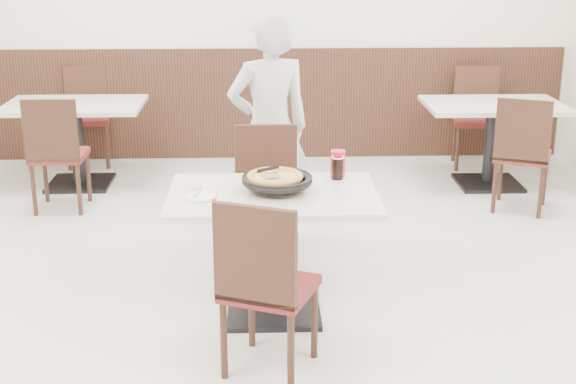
{
  "coord_description": "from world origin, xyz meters",
  "views": [
    {
      "loc": [
        -0.07,
        -4.4,
        2.16
      ],
      "look_at": [
        0.08,
        -0.3,
        0.84
      ],
      "focal_mm": 50.0,
      "sensor_mm": 36.0,
      "label": 1
    }
  ],
  "objects_px": {
    "chair_near": "(270,284)",
    "diner_person": "(269,130)",
    "bg_table_left": "(77,145)",
    "bg_chair_right_far": "(476,119)",
    "main_table": "(273,253)",
    "pizza_pan": "(277,184)",
    "bg_chair_left_near": "(59,153)",
    "pizza": "(275,180)",
    "side_plate": "(201,197)",
    "cola_glass": "(338,169)",
    "chair_far": "(266,201)",
    "red_cup": "(338,163)",
    "bg_table_right": "(491,144)",
    "bg_chair_left_far": "(87,117)",
    "bg_chair_right_near": "(523,153)"
  },
  "relations": [
    {
      "from": "chair_near",
      "to": "diner_person",
      "type": "xyz_separation_m",
      "value": [
        0.02,
        1.85,
        0.36
      ]
    },
    {
      "from": "bg_table_left",
      "to": "bg_chair_right_far",
      "type": "height_order",
      "value": "bg_chair_right_far"
    },
    {
      "from": "main_table",
      "to": "chair_near",
      "type": "bearing_deg",
      "value": -92.54
    },
    {
      "from": "pizza_pan",
      "to": "bg_chair_left_near",
      "type": "relative_size",
      "value": 0.38
    },
    {
      "from": "pizza",
      "to": "bg_chair_left_near",
      "type": "xyz_separation_m",
      "value": [
        -1.72,
        1.92,
        -0.34
      ]
    },
    {
      "from": "side_plate",
      "to": "cola_glass",
      "type": "relative_size",
      "value": 1.34
    },
    {
      "from": "chair_far",
      "to": "pizza_pan",
      "type": "distance_m",
      "value": 0.72
    },
    {
      "from": "red_cup",
      "to": "bg_table_right",
      "type": "distance_m",
      "value": 2.73
    },
    {
      "from": "bg_table_left",
      "to": "bg_chair_left_near",
      "type": "xyz_separation_m",
      "value": [
        -0.0,
        -0.65,
        0.1
      ]
    },
    {
      "from": "chair_far",
      "to": "bg_table_left",
      "type": "bearing_deg",
      "value": -49.21
    },
    {
      "from": "bg_chair_left_far",
      "to": "red_cup",
      "type": "bearing_deg",
      "value": 118.36
    },
    {
      "from": "red_cup",
      "to": "pizza",
      "type": "bearing_deg",
      "value": -146.25
    },
    {
      "from": "bg_table_left",
      "to": "bg_chair_left_near",
      "type": "height_order",
      "value": "bg_chair_left_near"
    },
    {
      "from": "cola_glass",
      "to": "bg_chair_right_near",
      "type": "xyz_separation_m",
      "value": [
        1.66,
        1.57,
        -0.34
      ]
    },
    {
      "from": "pizza_pan",
      "to": "bg_chair_right_far",
      "type": "relative_size",
      "value": 0.38
    },
    {
      "from": "pizza",
      "to": "side_plate",
      "type": "bearing_deg",
      "value": -160.59
    },
    {
      "from": "chair_far",
      "to": "side_plate",
      "type": "relative_size",
      "value": 5.46
    },
    {
      "from": "bg_table_left",
      "to": "chair_near",
      "type": "bearing_deg",
      "value": -62.94
    },
    {
      "from": "chair_far",
      "to": "cola_glass",
      "type": "height_order",
      "value": "chair_far"
    },
    {
      "from": "chair_far",
      "to": "bg_chair_right_far",
      "type": "bearing_deg",
      "value": -129.73
    },
    {
      "from": "main_table",
      "to": "bg_chair_right_near",
      "type": "relative_size",
      "value": 1.26
    },
    {
      "from": "chair_near",
      "to": "bg_chair_right_near",
      "type": "height_order",
      "value": "same"
    },
    {
      "from": "pizza_pan",
      "to": "pizza",
      "type": "distance_m",
      "value": 0.04
    },
    {
      "from": "chair_far",
      "to": "bg_chair_right_near",
      "type": "distance_m",
      "value": 2.39
    },
    {
      "from": "red_cup",
      "to": "bg_chair_left_far",
      "type": "xyz_separation_m",
      "value": [
        -2.15,
        2.99,
        -0.35
      ]
    },
    {
      "from": "bg_table_left",
      "to": "pizza",
      "type": "bearing_deg",
      "value": -56.25
    },
    {
      "from": "bg_table_right",
      "to": "bg_chair_left_far",
      "type": "bearing_deg",
      "value": 167.81
    },
    {
      "from": "pizza",
      "to": "bg_chair_right_near",
      "type": "relative_size",
      "value": 0.31
    },
    {
      "from": "main_table",
      "to": "pizza_pan",
      "type": "distance_m",
      "value": 0.42
    },
    {
      "from": "red_cup",
      "to": "diner_person",
      "type": "distance_m",
      "value": 0.97
    },
    {
      "from": "chair_near",
      "to": "diner_person",
      "type": "height_order",
      "value": "diner_person"
    },
    {
      "from": "main_table",
      "to": "red_cup",
      "type": "bearing_deg",
      "value": 38.61
    },
    {
      "from": "pizza_pan",
      "to": "bg_chair_right_near",
      "type": "relative_size",
      "value": 0.38
    },
    {
      "from": "bg_chair_right_far",
      "to": "cola_glass",
      "type": "bearing_deg",
      "value": 68.44
    },
    {
      "from": "pizza",
      "to": "bg_chair_left_far",
      "type": "height_order",
      "value": "bg_chair_left_far"
    },
    {
      "from": "bg_table_left",
      "to": "bg_chair_left_far",
      "type": "relative_size",
      "value": 1.26
    },
    {
      "from": "diner_person",
      "to": "bg_table_right",
      "type": "distance_m",
      "value": 2.42
    },
    {
      "from": "side_plate",
      "to": "bg_chair_left_far",
      "type": "distance_m",
      "value": 3.66
    },
    {
      "from": "red_cup",
      "to": "bg_chair_right_far",
      "type": "distance_m",
      "value": 3.23
    },
    {
      "from": "red_cup",
      "to": "bg_chair_left_near",
      "type": "height_order",
      "value": "bg_chair_left_near"
    },
    {
      "from": "diner_person",
      "to": "chair_near",
      "type": "bearing_deg",
      "value": 71.36
    },
    {
      "from": "chair_near",
      "to": "bg_chair_left_near",
      "type": "relative_size",
      "value": 1.0
    },
    {
      "from": "chair_far",
      "to": "bg_table_right",
      "type": "relative_size",
      "value": 0.79
    },
    {
      "from": "diner_person",
      "to": "bg_chair_left_far",
      "type": "height_order",
      "value": "diner_person"
    },
    {
      "from": "bg_chair_left_near",
      "to": "bg_chair_left_far",
      "type": "height_order",
      "value": "same"
    },
    {
      "from": "side_plate",
      "to": "red_cup",
      "type": "bearing_deg",
      "value": 26.78
    },
    {
      "from": "bg_chair_right_near",
      "to": "chair_far",
      "type": "bearing_deg",
      "value": -127.54
    },
    {
      "from": "red_cup",
      "to": "bg_chair_left_far",
      "type": "height_order",
      "value": "bg_chair_left_far"
    },
    {
      "from": "pizza",
      "to": "cola_glass",
      "type": "height_order",
      "value": "cola_glass"
    },
    {
      "from": "pizza",
      "to": "bg_chair_right_far",
      "type": "height_order",
      "value": "bg_chair_right_far"
    }
  ]
}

